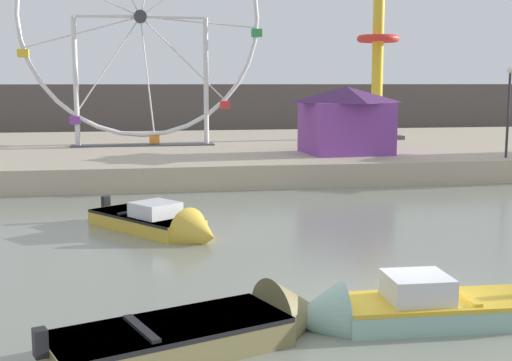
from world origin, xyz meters
TOP-DOWN VIEW (x-y plane):
  - ground_plane at (0.00, 0.00)m, footprint 240.00×240.00m
  - quay_promenade at (0.00, 26.43)m, footprint 110.00×21.80m
  - distant_town_skyline at (0.00, 47.04)m, footprint 140.00×3.00m
  - motorboat_mustard_yellow at (-4.48, 7.65)m, footprint 4.29×5.04m
  - motorboat_olive_wood at (-3.82, -1.20)m, footprint 5.34×3.26m
  - motorboat_seafoam at (-0.44, -0.85)m, footprint 5.12×1.50m
  - ferris_wheel_white_frame at (-5.02, 25.74)m, footprint 13.31×1.20m
  - drop_tower_yellow_tower at (9.56, 28.40)m, footprint 2.80×2.80m
  - carnival_booth_purple_stall at (4.92, 19.87)m, footprint 4.60×4.15m
  - promenade_lamp_near at (11.80, 16.69)m, footprint 0.32×0.32m

SIDE VIEW (x-z plane):
  - ground_plane at x=0.00m, z-range 0.00..0.00m
  - motorboat_olive_wood at x=-3.82m, z-range -0.46..1.03m
  - motorboat_mustard_yellow at x=-4.48m, z-range -0.41..1.02m
  - motorboat_seafoam at x=-0.44m, z-range -0.38..1.00m
  - quay_promenade at x=0.00m, z-range 0.00..1.04m
  - distant_town_skyline at x=0.00m, z-range 0.00..4.40m
  - carnival_booth_purple_stall at x=4.92m, z-range 1.11..4.43m
  - promenade_lamp_near at x=11.80m, z-range 1.67..5.91m
  - drop_tower_yellow_tower at x=9.56m, z-range 0.26..12.45m
  - ferris_wheel_white_frame at x=-5.02m, z-range 1.07..14.73m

